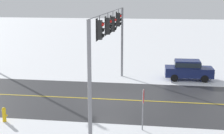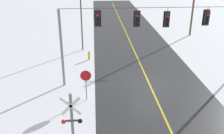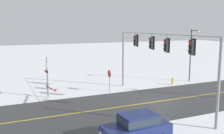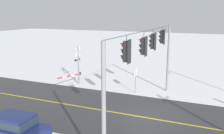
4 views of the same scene
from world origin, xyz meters
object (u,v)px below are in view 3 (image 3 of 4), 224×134
parked_car_navy (137,127)px  streetlamp_near (192,51)px  stop_sign (109,76)px  fire_hydrant (173,81)px  railroad_crossing (48,78)px

parked_car_navy → streetlamp_near: streetlamp_near is taller
stop_sign → parked_car_navy: (11.65, -3.34, -0.76)m
parked_car_navy → fire_hydrant: size_ratio=4.81×
parked_car_navy → stop_sign: bearing=164.0°
parked_car_navy → streetlamp_near: size_ratio=0.65×
stop_sign → streetlamp_near: 11.55m
fire_hydrant → railroad_crossing: bearing=-90.9°
railroad_crossing → streetlamp_near: 17.78m
stop_sign → railroad_crossing: size_ratio=0.56×
stop_sign → parked_car_navy: bearing=-16.0°
fire_hydrant → streetlamp_near: bearing=99.7°
railroad_crossing → parked_car_navy: 12.21m
stop_sign → streetlamp_near: streetlamp_near is taller
streetlamp_near → fire_hydrant: size_ratio=7.39×
stop_sign → railroad_crossing: 6.35m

